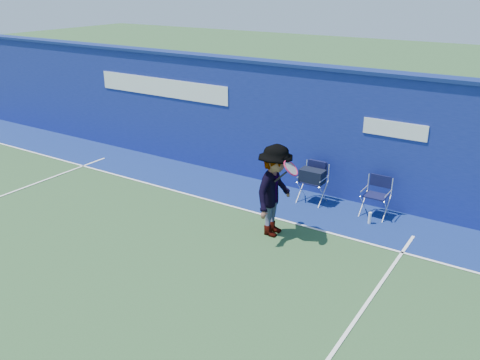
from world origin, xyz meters
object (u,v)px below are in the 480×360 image
Objects in this scene: directors_chair_left at (312,186)px; directors_chair_right at (375,204)px; tennis_player at (275,191)px; water_bottle at (370,218)px.

directors_chair_left is 1.50m from directors_chair_right.
tennis_player reaches higher than directors_chair_left.
directors_chair_left is 1.98m from tennis_player.
water_bottle is 2.30m from tennis_player.
water_bottle is at bearing -13.83° from directors_chair_left.
tennis_player is at bearing -88.97° from directors_chair_left.
directors_chair_left reaches higher than directors_chair_right.
tennis_player reaches higher than directors_chair_right.
directors_chair_right is at bearing 53.30° from tennis_player.
water_bottle is at bearing 45.11° from tennis_player.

